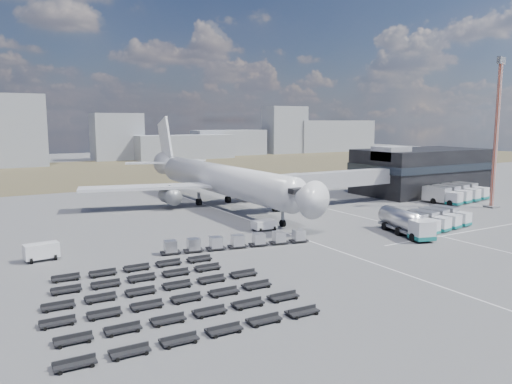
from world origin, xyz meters
TOP-DOWN VIEW (x-y plane):
  - ground at (0.00, 0.00)m, footprint 420.00×420.00m
  - grass_strip at (0.00, 110.00)m, footprint 420.00×90.00m
  - lane_markings at (9.77, 3.00)m, footprint 47.12×110.00m
  - terminal at (47.77, 23.96)m, footprint 30.40×16.40m
  - jet_bridge at (15.90, 20.42)m, footprint 30.30×3.80m
  - airliner at (0.00, 32.38)m, footprint 51.59×64.53m
  - skyline at (2.05, 152.44)m, footprint 294.73×26.88m
  - fuel_tanker at (12.24, -4.74)m, footprint 5.58×11.41m
  - pushback_tug at (-4.00, 8.00)m, footprint 3.58×2.05m
  - utility_van at (-35.20, 7.36)m, footprint 4.00×2.13m
  - catering_truck at (14.02, 36.85)m, footprint 5.20×7.14m
  - service_trucks_near at (19.78, -3.59)m, footprint 12.38×8.20m
  - service_trucks_far at (44.74, 11.99)m, footprint 14.84×9.88m
  - uld_row at (-12.36, 0.86)m, footprint 19.90×4.82m
  - baggage_dollies at (-27.35, -12.20)m, footprint 22.57×21.30m
  - floodlight_mast at (44.00, 3.35)m, footprint 2.68×2.16m

SIDE VIEW (x-z plane):
  - ground at x=0.00m, z-range 0.00..0.00m
  - grass_strip at x=0.00m, z-range 0.00..0.01m
  - lane_markings at x=9.77m, z-range 0.00..0.01m
  - baggage_dollies at x=-27.35m, z-range 0.00..0.67m
  - pushback_tug at x=-4.00m, z-range 0.00..1.57m
  - uld_row at x=-12.36m, z-range 0.15..1.70m
  - utility_van at x=-35.20m, z-range 0.00..2.09m
  - service_trucks_near at x=19.78m, z-range 0.11..2.66m
  - catering_truck at x=14.02m, z-range 0.04..3.07m
  - service_trucks_far at x=44.74m, z-range 0.13..3.18m
  - fuel_tanker at x=12.24m, z-range 0.00..3.58m
  - jet_bridge at x=15.90m, z-range 1.53..8.58m
  - terminal at x=47.77m, z-range -0.25..10.75m
  - airliner at x=0.00m, z-range -3.52..14.10m
  - skyline at x=2.05m, z-range -3.86..22.14m
  - floodlight_mast at x=44.00m, z-range 0.03..28.06m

